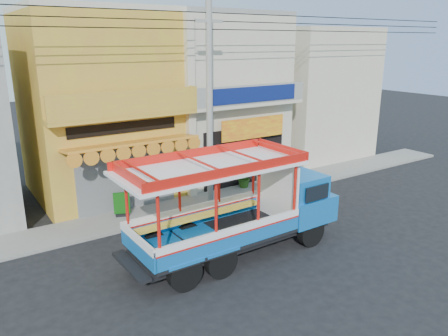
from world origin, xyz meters
The scene contains 12 objects.
ground centered at (0.00, 0.00, 0.00)m, with size 90.00×90.00×0.00m, color black.
sidewalk centered at (0.00, 4.00, 0.06)m, with size 30.00×2.00×0.12m, color slate.
shophouse_left centered at (-4.00, 7.96, 4.11)m, with size 6.00×7.50×8.24m.
shophouse_right centered at (2.00, 7.96, 4.11)m, with size 6.00×6.75×8.24m.
party_pilaster centered at (-1.00, 4.85, 4.00)m, with size 0.35×0.30×8.00m, color beige.
filler_building_right centered at (9.00, 8.00, 3.80)m, with size 6.00×6.00×7.60m, color beige.
utility_pole centered at (-0.85, 3.30, 5.03)m, with size 28.00×0.26×9.00m.
songthaew_truck centered at (-1.97, -0.67, 1.69)m, with size 7.54×2.64×3.50m.
green_sign centered at (-4.54, 4.31, 0.53)m, with size 0.63×0.47×0.98m.
potted_plant_a centered at (1.65, 4.53, 0.60)m, with size 0.86×0.74×0.95m, color #295117.
potted_plant_b centered at (2.80, 3.50, 0.55)m, with size 0.47×0.38×0.86m, color #295117.
potted_plant_c centered at (3.91, 4.40, 0.64)m, with size 0.58×0.58×1.04m, color #295117.
Camera 1 is at (-10.13, -11.54, 6.88)m, focal length 35.00 mm.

